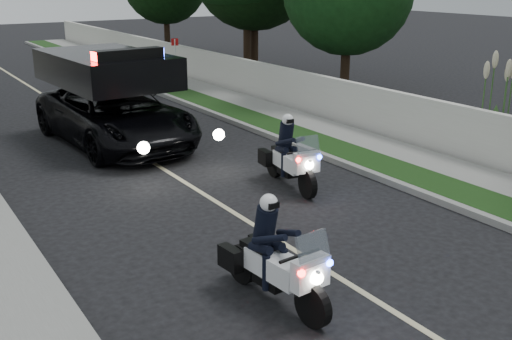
% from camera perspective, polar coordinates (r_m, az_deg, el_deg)
% --- Properties ---
extents(ground, '(120.00, 120.00, 0.00)m').
position_cam_1_polar(ground, '(10.75, 5.94, -8.88)').
color(ground, black).
rests_on(ground, ground).
extents(curb_right, '(0.20, 60.00, 0.15)m').
position_cam_1_polar(curb_right, '(20.76, -2.20, 4.57)').
color(curb_right, gray).
rests_on(curb_right, ground).
extents(grass_verge, '(1.20, 60.00, 0.16)m').
position_cam_1_polar(grass_verge, '(21.11, -0.55, 4.82)').
color(grass_verge, '#193814').
rests_on(grass_verge, ground).
extents(sidewalk_right, '(1.40, 60.00, 0.16)m').
position_cam_1_polar(sidewalk_right, '(21.80, 2.36, 5.22)').
color(sidewalk_right, gray).
rests_on(sidewalk_right, ground).
extents(property_wall, '(0.22, 60.00, 1.50)m').
position_cam_1_polar(property_wall, '(22.24, 4.52, 7.20)').
color(property_wall, beige).
rests_on(property_wall, ground).
extents(lane_marking, '(0.12, 50.00, 0.01)m').
position_cam_1_polar(lane_marking, '(19.11, -12.89, 2.75)').
color(lane_marking, '#BFB78C').
rests_on(lane_marking, ground).
extents(police_moto_left, '(0.90, 2.09, 1.73)m').
position_cam_1_polar(police_moto_left, '(9.63, 1.68, -12.17)').
color(police_moto_left, white).
rests_on(police_moto_left, ground).
extents(police_moto_right, '(0.99, 2.12, 1.74)m').
position_cam_1_polar(police_moto_right, '(14.55, 3.14, -1.54)').
color(police_moto_right, silver).
rests_on(police_moto_right, ground).
extents(police_suv, '(3.36, 6.57, 3.11)m').
position_cam_1_polar(police_suv, '(18.64, -12.80, 2.37)').
color(police_suv, black).
rests_on(police_suv, ground).
extents(sign_post, '(0.43, 0.43, 2.10)m').
position_cam_1_polar(sign_post, '(28.98, -7.43, 8.06)').
color(sign_post, '#9E110B').
rests_on(sign_post, ground).
extents(pampas_far, '(1.63, 1.63, 3.53)m').
position_cam_1_polar(pampas_far, '(17.50, 20.92, 0.63)').
color(pampas_far, beige).
rests_on(pampas_far, ground).
extents(tree_right_b, '(5.45, 5.45, 8.34)m').
position_cam_1_polar(tree_right_b, '(24.79, 8.16, 6.40)').
color(tree_right_b, '#154016').
rests_on(tree_right_b, ground).
extents(tree_right_c, '(7.03, 7.03, 10.20)m').
position_cam_1_polar(tree_right_c, '(30.69, -0.14, 8.74)').
color(tree_right_c, black).
rests_on(tree_right_c, ground).
extents(tree_right_d, '(9.62, 9.62, 14.06)m').
position_cam_1_polar(tree_right_d, '(30.25, -0.82, 8.61)').
color(tree_right_d, '#174316').
rests_on(tree_right_d, ground).
extents(tree_right_e, '(6.77, 6.77, 8.63)m').
position_cam_1_polar(tree_right_e, '(39.56, -8.19, 10.59)').
color(tree_right_e, black).
rests_on(tree_right_e, ground).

